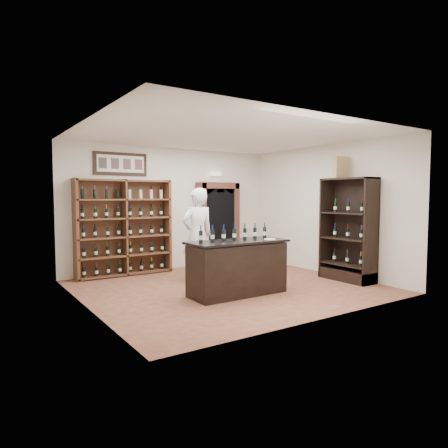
# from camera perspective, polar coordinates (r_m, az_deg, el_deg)

# --- Properties ---
(floor) EXTENTS (5.50, 5.50, 0.00)m
(floor) POSITION_cam_1_polar(r_m,az_deg,el_deg) (8.08, 0.58, -8.97)
(floor) COLOR #925F3A
(floor) RESTS_ON ground
(ceiling) EXTENTS (5.50, 5.50, 0.00)m
(ceiling) POSITION_cam_1_polar(r_m,az_deg,el_deg) (7.96, 0.60, 12.58)
(ceiling) COLOR white
(ceiling) RESTS_ON wall_back
(wall_back) EXTENTS (5.50, 0.04, 3.00)m
(wall_back) POSITION_cam_1_polar(r_m,az_deg,el_deg) (10.04, -7.47, 2.18)
(wall_back) COLOR white
(wall_back) RESTS_ON ground
(wall_left) EXTENTS (0.04, 5.00, 3.00)m
(wall_left) POSITION_cam_1_polar(r_m,az_deg,el_deg) (6.73, -19.16, 1.11)
(wall_left) COLOR white
(wall_left) RESTS_ON ground
(wall_right) EXTENTS (0.04, 5.00, 3.00)m
(wall_right) POSITION_cam_1_polar(r_m,az_deg,el_deg) (9.69, 14.16, 2.03)
(wall_right) COLOR white
(wall_right) RESTS_ON ground
(wine_shelf) EXTENTS (2.20, 0.38, 2.20)m
(wine_shelf) POSITION_cam_1_polar(r_m,az_deg,el_deg) (9.40, -14.12, -0.47)
(wine_shelf) COLOR brown
(wine_shelf) RESTS_ON ground
(framed_picture) EXTENTS (1.25, 0.04, 0.52)m
(framed_picture) POSITION_cam_1_polar(r_m,az_deg,el_deg) (9.53, -14.55, 8.31)
(framed_picture) COLOR black
(framed_picture) RESTS_ON wall_back
(arched_doorway) EXTENTS (1.17, 0.35, 2.17)m
(arched_doorway) POSITION_cam_1_polar(r_m,az_deg,el_deg) (10.52, -0.92, 0.32)
(arched_doorway) COLOR black
(arched_doorway) RESTS_ON ground
(emergency_light) EXTENTS (0.30, 0.10, 0.10)m
(emergency_light) POSITION_cam_1_polar(r_m,az_deg,el_deg) (10.60, -1.20, 7.18)
(emergency_light) COLOR white
(emergency_light) RESTS_ON wall_back
(tasting_counter) EXTENTS (1.88, 0.78, 1.00)m
(tasting_counter) POSITION_cam_1_polar(r_m,az_deg,el_deg) (7.38, 1.93, -6.29)
(tasting_counter) COLOR black
(tasting_counter) RESTS_ON ground
(counter_bottle_0) EXTENTS (0.07, 0.07, 0.30)m
(counter_bottle_0) POSITION_cam_1_polar(r_m,az_deg,el_deg) (6.99, -3.33, -1.80)
(counter_bottle_0) COLOR black
(counter_bottle_0) RESTS_ON tasting_counter
(counter_bottle_1) EXTENTS (0.07, 0.07, 0.30)m
(counter_bottle_1) POSITION_cam_1_polar(r_m,az_deg,el_deg) (7.11, -1.66, -1.69)
(counter_bottle_1) COLOR black
(counter_bottle_1) RESTS_ON tasting_counter
(counter_bottle_2) EXTENTS (0.07, 0.07, 0.30)m
(counter_bottle_2) POSITION_cam_1_polar(r_m,az_deg,el_deg) (7.24, -0.05, -1.59)
(counter_bottle_2) COLOR black
(counter_bottle_2) RESTS_ON tasting_counter
(counter_bottle_3) EXTENTS (0.07, 0.07, 0.30)m
(counter_bottle_3) POSITION_cam_1_polar(r_m,az_deg,el_deg) (7.38, 1.50, -1.49)
(counter_bottle_3) COLOR black
(counter_bottle_3) RESTS_ON tasting_counter
(counter_bottle_4) EXTENTS (0.07, 0.07, 0.30)m
(counter_bottle_4) POSITION_cam_1_polar(r_m,az_deg,el_deg) (7.52, 3.00, -1.39)
(counter_bottle_4) COLOR black
(counter_bottle_4) RESTS_ON tasting_counter
(counter_bottle_5) EXTENTS (0.07, 0.07, 0.30)m
(counter_bottle_5) POSITION_cam_1_polar(r_m,az_deg,el_deg) (7.66, 4.44, -1.29)
(counter_bottle_5) COLOR black
(counter_bottle_5) RESTS_ON tasting_counter
(counter_bottle_6) EXTENTS (0.07, 0.07, 0.30)m
(counter_bottle_6) POSITION_cam_1_polar(r_m,az_deg,el_deg) (7.81, 5.82, -1.20)
(counter_bottle_6) COLOR black
(counter_bottle_6) RESTS_ON tasting_counter
(side_cabinet) EXTENTS (0.48, 1.20, 2.20)m
(side_cabinet) POSITION_cam_1_polar(r_m,az_deg,el_deg) (9.00, 17.37, -2.94)
(side_cabinet) COLOR black
(side_cabinet) RESTS_ON ground
(shopkeeper) EXTENTS (0.73, 0.49, 1.98)m
(shopkeeper) POSITION_cam_1_polar(r_m,az_deg,el_deg) (8.41, -3.82, -1.61)
(shopkeeper) COLOR white
(shopkeeper) RESTS_ON ground
(plate) EXTENTS (0.21, 0.21, 0.02)m
(plate) POSITION_cam_1_polar(r_m,az_deg,el_deg) (7.51, 6.57, -2.17)
(plate) COLOR silver
(plate) RESTS_ON tasting_counter
(wine_crate) EXTENTS (0.35, 0.20, 0.47)m
(wine_crate) POSITION_cam_1_polar(r_m,az_deg,el_deg) (9.05, 16.31, 7.77)
(wine_crate) COLOR #A48256
(wine_crate) RESTS_ON side_cabinet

